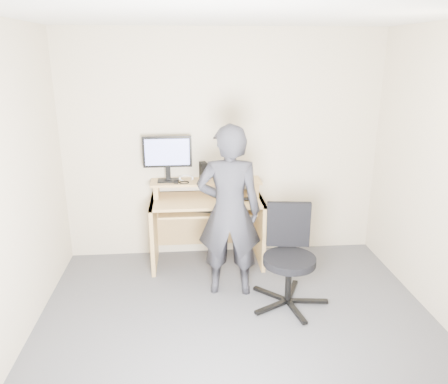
{
  "coord_description": "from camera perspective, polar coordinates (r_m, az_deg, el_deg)",
  "views": [
    {
      "loc": [
        -0.41,
        -2.97,
        2.25
      ],
      "look_at": [
        -0.05,
        1.05,
        0.95
      ],
      "focal_mm": 35.0,
      "sensor_mm": 36.0,
      "label": 1
    }
  ],
  "objects": [
    {
      "name": "charger",
      "position": [
        4.68,
        -6.25,
        1.33
      ],
      "size": [
        0.05,
        0.05,
        0.03
      ],
      "primitive_type": "cube",
      "rotation": [
        0.0,
        0.0,
        -0.29
      ],
      "color": "black",
      "rests_on": "desk"
    },
    {
      "name": "keyboard",
      "position": [
        4.62,
        -1.65,
        -2.22
      ],
      "size": [
        0.49,
        0.31,
        0.03
      ],
      "primitive_type": "cube",
      "rotation": [
        0.0,
        0.0,
        -0.31
      ],
      "color": "black",
      "rests_on": "desk"
    },
    {
      "name": "travel_mug",
      "position": [
        4.73,
        0.01,
        2.55
      ],
      "size": [
        0.1,
        0.1,
        0.18
      ],
      "primitive_type": "cylinder",
      "rotation": [
        0.0,
        0.0,
        -0.31
      ],
      "color": "#ACACB1",
      "rests_on": "desk"
    },
    {
      "name": "headphones",
      "position": [
        4.83,
        -4.95,
        1.79
      ],
      "size": [
        0.18,
        0.18,
        0.06
      ],
      "primitive_type": "torus",
      "rotation": [
        0.26,
        0.0,
        0.19
      ],
      "color": "silver",
      "rests_on": "desk"
    },
    {
      "name": "ground",
      "position": [
        3.75,
        2.33,
        -19.06
      ],
      "size": [
        3.5,
        3.5,
        0.0
      ],
      "primitive_type": "plane",
      "color": "#525257",
      "rests_on": "ground"
    },
    {
      "name": "person",
      "position": [
        4.07,
        0.67,
        -2.6
      ],
      "size": [
        0.64,
        0.46,
        1.65
      ],
      "primitive_type": "imported",
      "rotation": [
        0.0,
        0.0,
        3.03
      ],
      "color": "black",
      "rests_on": "ground"
    },
    {
      "name": "ceiling",
      "position": [
        3.01,
        2.97,
        22.61
      ],
      "size": [
        3.5,
        3.5,
        0.02
      ],
      "primitive_type": "cube",
      "color": "white",
      "rests_on": "back_wall"
    },
    {
      "name": "desk",
      "position": [
        4.81,
        -2.27,
        -2.87
      ],
      "size": [
        1.2,
        0.6,
        0.91
      ],
      "color": "#DEB46C",
      "rests_on": "ground"
    },
    {
      "name": "back_wall",
      "position": [
        4.84,
        -0.12,
        5.94
      ],
      "size": [
        3.5,
        0.02,
        2.5
      ],
      "primitive_type": "cube",
      "color": "beige",
      "rests_on": "ground"
    },
    {
      "name": "monitor",
      "position": [
        4.69,
        -7.41,
        4.86
      ],
      "size": [
        0.52,
        0.15,
        0.49
      ],
      "rotation": [
        0.0,
        0.0,
        0.0
      ],
      "color": "black",
      "rests_on": "desk"
    },
    {
      "name": "office_chair",
      "position": [
        4.08,
        8.47,
        -7.81
      ],
      "size": [
        0.71,
        0.72,
        0.91
      ],
      "rotation": [
        0.0,
        0.0,
        -0.13
      ],
      "color": "black",
      "rests_on": "ground"
    },
    {
      "name": "smartphone",
      "position": [
        4.79,
        1.5,
        1.66
      ],
      "size": [
        0.07,
        0.13,
        0.01
      ],
      "primitive_type": "cube",
      "rotation": [
        0.0,
        0.0,
        0.05
      ],
      "color": "black",
      "rests_on": "desk"
    },
    {
      "name": "mouse",
      "position": [
        4.61,
        2.99,
        -0.91
      ],
      "size": [
        0.1,
        0.07,
        0.04
      ],
      "primitive_type": "ellipsoid",
      "rotation": [
        0.0,
        0.0,
        -0.09
      ],
      "color": "black",
      "rests_on": "desk"
    },
    {
      "name": "external_drive",
      "position": [
        4.74,
        -2.67,
        2.68
      ],
      "size": [
        0.1,
        0.14,
        0.2
      ],
      "primitive_type": "cube",
      "rotation": [
        0.0,
        0.0,
        0.22
      ],
      "color": "black",
      "rests_on": "desk"
    }
  ]
}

